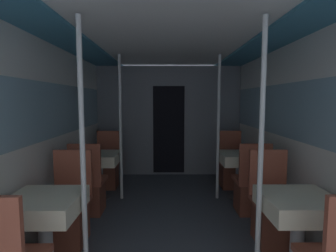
# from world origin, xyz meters

# --- Properties ---
(wall_left) EXTENTS (0.05, 6.45, 2.23)m
(wall_left) POSITION_xyz_m (-1.48, 1.82, 1.16)
(wall_left) COLOR silver
(wall_left) RESTS_ON ground_plane
(wall_right) EXTENTS (0.05, 6.45, 2.23)m
(wall_right) POSITION_xyz_m (1.48, 1.82, 1.16)
(wall_right) COLOR silver
(wall_right) RESTS_ON ground_plane
(ceiling_panel) EXTENTS (2.97, 6.45, 0.07)m
(ceiling_panel) POSITION_xyz_m (0.00, 1.82, 2.27)
(ceiling_panel) COLOR white
(ceiling_panel) RESTS_ON wall_left
(bulkhead_far) EXTENTS (2.91, 0.09, 2.23)m
(bulkhead_far) POSITION_xyz_m (0.00, 3.88, 1.11)
(bulkhead_far) COLOR slate
(bulkhead_far) RESTS_ON ground_plane
(dining_table_left_0) EXTENTS (0.61, 0.61, 0.72)m
(dining_table_left_0) POSITION_xyz_m (-1.10, 0.68, 0.60)
(dining_table_left_0) COLOR #4C4C51
(dining_table_left_0) RESTS_ON ground_plane
(chair_left_far_0) EXTENTS (0.42, 0.42, 0.99)m
(chair_left_far_0) POSITION_xyz_m (-1.10, 1.23, 0.30)
(chair_left_far_0) COLOR brown
(chair_left_far_0) RESTS_ON ground_plane
(support_pole_left_0) EXTENTS (0.05, 0.05, 2.23)m
(support_pole_left_0) POSITION_xyz_m (-0.75, 0.68, 1.12)
(support_pole_left_0) COLOR silver
(support_pole_left_0) RESTS_ON ground_plane
(dining_table_left_1) EXTENTS (0.61, 0.61, 0.72)m
(dining_table_left_1) POSITION_xyz_m (-1.10, 2.51, 0.60)
(dining_table_left_1) COLOR #4C4C51
(dining_table_left_1) RESTS_ON ground_plane
(chair_left_near_1) EXTENTS (0.42, 0.42, 0.99)m
(chair_left_near_1) POSITION_xyz_m (-1.10, 1.97, 0.30)
(chair_left_near_1) COLOR brown
(chair_left_near_1) RESTS_ON ground_plane
(chair_left_far_1) EXTENTS (0.42, 0.42, 0.99)m
(chair_left_far_1) POSITION_xyz_m (-1.10, 3.06, 0.30)
(chair_left_far_1) COLOR brown
(chair_left_far_1) RESTS_ON ground_plane
(support_pole_left_1) EXTENTS (0.05, 0.05, 2.23)m
(support_pole_left_1) POSITION_xyz_m (-0.75, 2.51, 1.12)
(support_pole_left_1) COLOR silver
(support_pole_left_1) RESTS_ON ground_plane
(dining_table_right_0) EXTENTS (0.61, 0.61, 0.72)m
(dining_table_right_0) POSITION_xyz_m (1.10, 0.68, 0.60)
(dining_table_right_0) COLOR #4C4C51
(dining_table_right_0) RESTS_ON ground_plane
(chair_right_far_0) EXTENTS (0.42, 0.42, 0.99)m
(chair_right_far_0) POSITION_xyz_m (1.10, 1.23, 0.30)
(chair_right_far_0) COLOR brown
(chair_right_far_0) RESTS_ON ground_plane
(support_pole_right_0) EXTENTS (0.05, 0.05, 2.23)m
(support_pole_right_0) POSITION_xyz_m (0.75, 0.68, 1.12)
(support_pole_right_0) COLOR silver
(support_pole_right_0) RESTS_ON ground_plane
(dining_table_right_1) EXTENTS (0.61, 0.61, 0.72)m
(dining_table_right_1) POSITION_xyz_m (1.10, 2.51, 0.60)
(dining_table_right_1) COLOR #4C4C51
(dining_table_right_1) RESTS_ON ground_plane
(chair_right_near_1) EXTENTS (0.42, 0.42, 0.99)m
(chair_right_near_1) POSITION_xyz_m (1.10, 1.97, 0.30)
(chair_right_near_1) COLOR brown
(chair_right_near_1) RESTS_ON ground_plane
(chair_right_far_1) EXTENTS (0.42, 0.42, 0.99)m
(chair_right_far_1) POSITION_xyz_m (1.10, 3.06, 0.30)
(chair_right_far_1) COLOR brown
(chair_right_far_1) RESTS_ON ground_plane
(support_pole_right_1) EXTENTS (0.05, 0.05, 2.23)m
(support_pole_right_1) POSITION_xyz_m (0.75, 2.51, 1.12)
(support_pole_right_1) COLOR silver
(support_pole_right_1) RESTS_ON ground_plane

